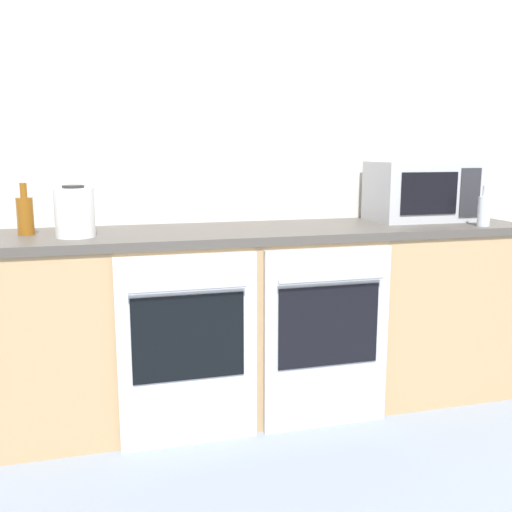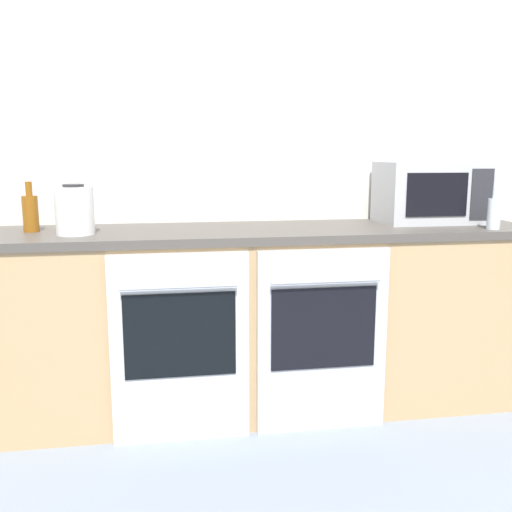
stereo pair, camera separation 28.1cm
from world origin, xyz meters
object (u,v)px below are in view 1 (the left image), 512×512
(bottle_amber, at_px, (25,215))
(kettle, at_px, (75,212))
(oven_right, at_px, (327,338))
(microwave, at_px, (420,191))
(oven_left, at_px, (189,350))
(bottle_clear, at_px, (484,210))

(bottle_amber, distance_m, kettle, 0.25)
(oven_right, relative_size, microwave, 1.61)
(oven_left, distance_m, microwave, 1.54)
(bottle_clear, bearing_deg, microwave, 120.63)
(oven_left, xyz_separation_m, kettle, (-0.45, 0.24, 0.59))
(oven_left, bearing_deg, oven_right, 0.00)
(microwave, height_order, bottle_clear, microwave)
(bottle_amber, xyz_separation_m, kettle, (0.22, -0.12, 0.02))
(oven_right, relative_size, bottle_clear, 4.21)
(oven_left, height_order, oven_right, same)
(oven_right, relative_size, bottle_amber, 3.69)
(oven_right, bearing_deg, kettle, 167.88)
(oven_left, xyz_separation_m, microwave, (1.34, 0.40, 0.64))
(bottle_clear, distance_m, kettle, 1.97)
(oven_right, xyz_separation_m, microwave, (0.69, 0.40, 0.64))
(bottle_clear, bearing_deg, oven_right, -173.72)
(oven_right, bearing_deg, bottle_clear, 6.28)
(kettle, bearing_deg, oven_left, -27.59)
(kettle, bearing_deg, microwave, 5.23)
(oven_right, relative_size, kettle, 3.81)
(kettle, bearing_deg, bottle_clear, -4.08)
(microwave, distance_m, bottle_amber, 2.01)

